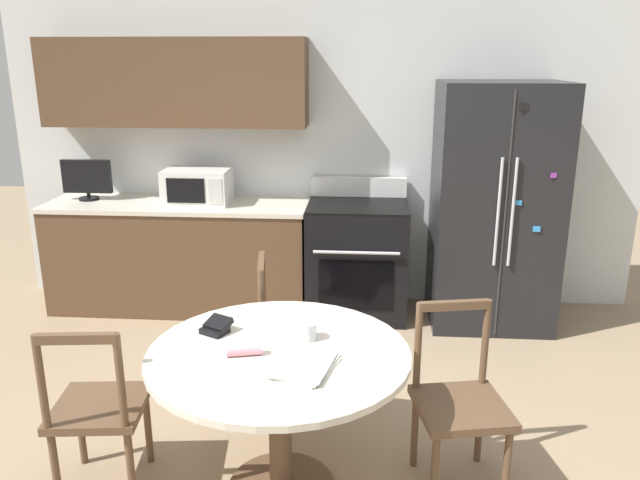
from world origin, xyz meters
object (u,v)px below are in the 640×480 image
(microwave, at_px, (197,186))
(dining_chair_right, at_px, (459,403))
(dining_chair_far, at_px, (290,333))
(oven_range, at_px, (357,258))
(wallet, at_px, (216,327))
(dining_chair_left, at_px, (98,410))
(candle_glass, at_px, (307,332))
(refrigerator, at_px, (494,206))
(countertop_tv, at_px, (87,178))

(microwave, bearing_deg, dining_chair_right, -49.37)
(microwave, distance_m, dining_chair_far, 1.77)
(microwave, height_order, dining_chair_far, microwave)
(dining_chair_far, bearing_deg, oven_range, 156.23)
(dining_chair_right, distance_m, wallet, 1.23)
(dining_chair_left, xyz_separation_m, candle_glass, (0.98, 0.19, 0.35))
(refrigerator, relative_size, candle_glass, 19.87)
(dining_chair_far, height_order, wallet, dining_chair_far)
(refrigerator, bearing_deg, countertop_tv, 177.72)
(oven_range, relative_size, dining_chair_far, 1.20)
(dining_chair_far, xyz_separation_m, wallet, (-0.27, -0.68, 0.34))
(microwave, bearing_deg, countertop_tv, 176.97)
(refrigerator, height_order, microwave, refrigerator)
(countertop_tv, height_order, wallet, countertop_tv)
(countertop_tv, relative_size, dining_chair_far, 0.45)
(dining_chair_right, bearing_deg, wallet, -13.55)
(refrigerator, height_order, oven_range, refrigerator)
(oven_range, xyz_separation_m, dining_chair_right, (0.53, -2.10, -0.03))
(oven_range, bearing_deg, dining_chair_far, -105.63)
(oven_range, height_order, wallet, oven_range)
(countertop_tv, bearing_deg, wallet, -53.56)
(dining_chair_right, bearing_deg, dining_chair_left, -5.07)
(oven_range, distance_m, dining_chair_left, 2.57)
(refrigerator, bearing_deg, microwave, 178.02)
(oven_range, relative_size, dining_chair_left, 1.20)
(dining_chair_left, relative_size, wallet, 5.37)
(dining_chair_right, xyz_separation_m, wallet, (-1.19, 0.05, 0.34))
(candle_glass, bearing_deg, dining_chair_far, 103.79)
(refrigerator, distance_m, countertop_tv, 3.27)
(dining_chair_left, bearing_deg, oven_range, 56.31)
(countertop_tv, bearing_deg, dining_chair_far, -38.06)
(refrigerator, distance_m, dining_chair_right, 2.16)
(refrigerator, bearing_deg, dining_chair_far, -137.49)
(microwave, bearing_deg, dining_chair_far, -56.90)
(wallet, bearing_deg, candle_glass, -5.50)
(refrigerator, bearing_deg, candle_glass, -121.54)
(dining_chair_far, distance_m, wallet, 0.81)
(dining_chair_right, bearing_deg, dining_chair_far, -49.86)
(wallet, bearing_deg, dining_chair_left, -156.39)
(oven_range, distance_m, countertop_tv, 2.30)
(microwave, relative_size, dining_chair_far, 0.57)
(dining_chair_far, bearing_deg, microwave, -155.04)
(dining_chair_left, xyz_separation_m, dining_chair_far, (0.80, 0.92, 0.00))
(refrigerator, xyz_separation_m, dining_chair_left, (-2.23, -2.23, -0.50))
(dining_chair_left, relative_size, dining_chair_far, 1.00)
(microwave, height_order, candle_glass, microwave)
(refrigerator, bearing_deg, dining_chair_left, -135.08)
(dining_chair_left, distance_m, dining_chair_right, 1.73)
(dining_chair_left, height_order, wallet, dining_chair_left)
(microwave, relative_size, countertop_tv, 1.28)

